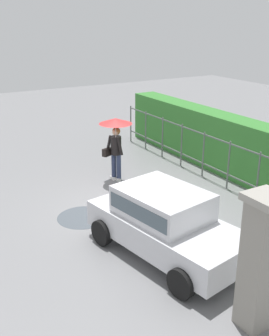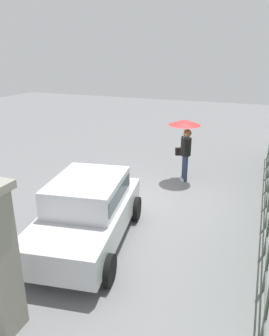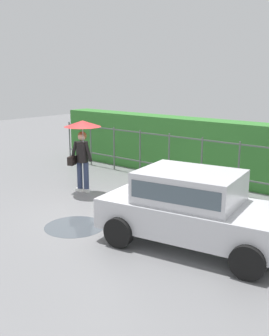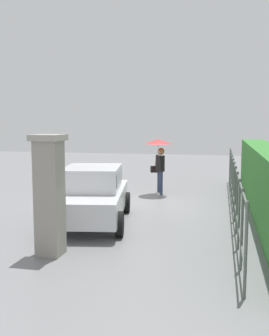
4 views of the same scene
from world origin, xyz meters
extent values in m
plane|color=slate|center=(0.00, 0.00, 0.00)|extent=(40.00, 40.00, 0.00)
cube|color=silver|center=(2.57, -0.48, 0.58)|extent=(3.93, 2.25, 0.60)
cube|color=silver|center=(2.42, -0.51, 1.18)|extent=(2.12, 1.74, 0.60)
cube|color=#4C5B66|center=(2.42, -0.51, 1.20)|extent=(1.97, 1.74, 0.33)
cylinder|color=black|center=(3.94, -1.10, 0.30)|extent=(0.62, 0.28, 0.60)
cylinder|color=black|center=(1.19, 0.13, 0.30)|extent=(0.62, 0.28, 0.60)
cylinder|color=black|center=(1.48, -1.52, 0.30)|extent=(0.62, 0.28, 0.60)
cube|color=red|center=(0.64, -0.26, 0.73)|extent=(0.09, 0.21, 0.16)
cube|color=red|center=(0.83, -1.34, 0.73)|extent=(0.09, 0.21, 0.16)
cylinder|color=#2D3856|center=(-1.82, 0.69, 0.43)|extent=(0.15, 0.15, 0.86)
cylinder|color=#2D3856|center=(-2.00, 0.61, 0.43)|extent=(0.15, 0.15, 0.86)
cube|color=white|center=(-1.79, 0.64, 0.04)|extent=(0.26, 0.10, 0.08)
cube|color=white|center=(-1.98, 0.55, 0.04)|extent=(0.26, 0.10, 0.08)
cylinder|color=black|center=(-1.91, 0.65, 1.15)|extent=(0.34, 0.34, 0.58)
sphere|color=#DBAD89|center=(-1.91, 0.65, 1.58)|extent=(0.22, 0.22, 0.22)
sphere|color=olive|center=(-1.92, 0.68, 1.60)|extent=(0.25, 0.25, 0.25)
cylinder|color=black|center=(-1.67, 0.67, 1.18)|extent=(0.24, 0.17, 0.56)
cylinder|color=black|center=(-2.08, 0.49, 1.18)|extent=(0.24, 0.17, 0.56)
cylinder|color=#B2B2B7|center=(-1.79, 0.59, 1.50)|extent=(0.02, 0.02, 0.77)
cone|color=red|center=(-1.79, 0.59, 1.96)|extent=(1.02, 1.02, 0.17)
cube|color=black|center=(-2.10, 0.43, 0.91)|extent=(0.28, 0.38, 0.24)
cylinder|color=#59605B|center=(-5.47, 3.23, 0.75)|extent=(0.05, 0.05, 1.50)
cylinder|color=#59605B|center=(-4.29, 3.23, 0.75)|extent=(0.05, 0.05, 1.50)
cylinder|color=#59605B|center=(-3.11, 3.23, 0.75)|extent=(0.05, 0.05, 1.50)
cylinder|color=#59605B|center=(-1.93, 3.23, 0.75)|extent=(0.05, 0.05, 1.50)
cylinder|color=#59605B|center=(-0.74, 3.23, 0.75)|extent=(0.05, 0.05, 1.50)
cylinder|color=#59605B|center=(0.44, 3.23, 0.75)|extent=(0.05, 0.05, 1.50)
cylinder|color=#59605B|center=(1.62, 3.23, 0.75)|extent=(0.05, 0.05, 1.50)
cube|color=#59605B|center=(0.44, 3.23, 1.42)|extent=(11.82, 0.03, 0.04)
cube|color=#59605B|center=(0.44, 3.23, 0.45)|extent=(11.82, 0.03, 0.04)
cube|color=#387F33|center=(0.44, 4.18, 0.95)|extent=(12.82, 0.90, 1.90)
cylinder|color=#4C545B|center=(0.02, -1.37, 0.00)|extent=(1.34, 1.34, 0.00)
camera|label=1|loc=(9.02, -5.06, 4.93)|focal=43.88mm
camera|label=2|loc=(8.04, 2.83, 4.06)|focal=34.58mm
camera|label=3|loc=(6.46, -6.88, 3.29)|focal=43.02mm
camera|label=4|loc=(12.23, 2.83, 2.66)|focal=41.72mm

